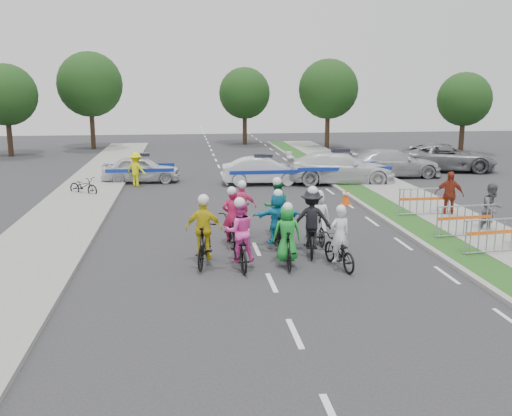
{
  "coord_description": "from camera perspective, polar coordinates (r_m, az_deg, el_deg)",
  "views": [
    {
      "loc": [
        -2.09,
        -13.34,
        4.82
      ],
      "look_at": [
        0.09,
        3.78,
        1.1
      ],
      "focal_mm": 40.0,
      "sensor_mm": 36.0,
      "label": 1
    }
  ],
  "objects": [
    {
      "name": "grass_strip",
      "position": [
        20.53,
        15.58,
        -1.72
      ],
      "size": [
        1.2,
        60.0,
        0.11
      ],
      "primitive_type": "cube",
      "color": "#1B4B18",
      "rests_on": "ground"
    },
    {
      "name": "cone_0",
      "position": [
        23.81,
        8.98,
        1.17
      ],
      "size": [
        0.4,
        0.4,
        0.7
      ],
      "color": "#F24C0C",
      "rests_on": "ground"
    },
    {
      "name": "rider_6",
      "position": [
        17.28,
        -2.44,
        -1.91
      ],
      "size": [
        0.83,
        1.9,
        1.88
      ],
      "rotation": [
        0.0,
        0.0,
        3.25
      ],
      "color": "black",
      "rests_on": "ground"
    },
    {
      "name": "tree_4",
      "position": [
        47.62,
        -1.15,
        11.4
      ],
      "size": [
        4.2,
        4.2,
        6.3
      ],
      "color": "#382619",
      "rests_on": "ground"
    },
    {
      "name": "rider_2",
      "position": [
        15.33,
        -1.66,
        -3.36
      ],
      "size": [
        0.85,
        1.95,
        1.95
      ],
      "rotation": [
        0.0,
        0.0,
        3.21
      ],
      "color": "black",
      "rests_on": "ground"
    },
    {
      "name": "sidewalk_right",
      "position": [
        21.28,
        20.06,
        -1.5
      ],
      "size": [
        2.4,
        60.0,
        0.13
      ],
      "primitive_type": "cube",
      "color": "gray",
      "rests_on": "ground"
    },
    {
      "name": "civilian_suv",
      "position": [
        34.57,
        18.42,
        4.82
      ],
      "size": [
        6.01,
        3.71,
        1.55
      ],
      "primitive_type": "imported",
      "rotation": [
        0.0,
        0.0,
        1.36
      ],
      "color": "slate",
      "rests_on": "ground"
    },
    {
      "name": "civilian_sedan",
      "position": [
        31.54,
        13.59,
        4.38
      ],
      "size": [
        5.14,
        2.29,
        1.47
      ],
      "primitive_type": "imported",
      "rotation": [
        0.0,
        0.0,
        1.52
      ],
      "color": "#ACACB0",
      "rests_on": "ground"
    },
    {
      "name": "tree_0",
      "position": [
        43.03,
        -23.73,
        10.31
      ],
      "size": [
        4.2,
        4.2,
        6.3
      ],
      "color": "#382619",
      "rests_on": "ground"
    },
    {
      "name": "police_car_0",
      "position": [
        29.51,
        -11.41,
        3.83
      ],
      "size": [
        3.94,
        1.69,
        1.33
      ],
      "primitive_type": "imported",
      "rotation": [
        0.0,
        0.0,
        1.54
      ],
      "color": "silver",
      "rests_on": "ground"
    },
    {
      "name": "rider_3",
      "position": [
        15.54,
        -5.21,
        -3.03
      ],
      "size": [
        1.07,
        1.97,
        2.0
      ],
      "rotation": [
        0.0,
        0.0,
        2.93
      ],
      "color": "black",
      "rests_on": "ground"
    },
    {
      "name": "rider_0",
      "position": [
        15.46,
        8.3,
        -3.87
      ],
      "size": [
        0.92,
        1.81,
        1.76
      ],
      "rotation": [
        0.0,
        0.0,
        3.34
      ],
      "color": "black",
      "rests_on": "ground"
    },
    {
      "name": "rider_5",
      "position": [
        17.05,
        2.16,
        -1.57
      ],
      "size": [
        1.47,
        1.76,
        1.84
      ],
      "rotation": [
        0.0,
        0.0,
        3.16
      ],
      "color": "black",
      "rests_on": "ground"
    },
    {
      "name": "police_car_1",
      "position": [
        28.33,
        0.72,
        3.74
      ],
      "size": [
        4.13,
        1.6,
        1.34
      ],
      "primitive_type": "imported",
      "rotation": [
        0.0,
        0.0,
        1.52
      ],
      "color": "silver",
      "rests_on": "ground"
    },
    {
      "name": "rider_4",
      "position": [
        16.66,
        5.55,
        -1.95
      ],
      "size": [
        1.22,
        2.07,
        2.02
      ],
      "rotation": [
        0.0,
        0.0,
        2.95
      ],
      "color": "black",
      "rests_on": "ground"
    },
    {
      "name": "rider_1",
      "position": [
        15.41,
        3.1,
        -3.36
      ],
      "size": [
        0.77,
        1.73,
        1.8
      ],
      "rotation": [
        0.0,
        0.0,
        3.1
      ],
      "color": "black",
      "rests_on": "ground"
    },
    {
      "name": "tree_3",
      "position": [
        45.86,
        -16.28,
        11.77
      ],
      "size": [
        4.9,
        4.9,
        7.35
      ],
      "color": "#382619",
      "rests_on": "ground"
    },
    {
      "name": "spectator_1",
      "position": [
        20.33,
        22.53,
        -0.05
      ],
      "size": [
        0.96,
        0.84,
        1.69
      ],
      "primitive_type": "imported",
      "rotation": [
        0.0,
        0.0,
        0.27
      ],
      "color": "#515156",
      "rests_on": "ground"
    },
    {
      "name": "police_car_2",
      "position": [
        28.8,
        8.39,
        3.99
      ],
      "size": [
        5.7,
        2.94,
        1.58
      ],
      "primitive_type": "imported",
      "rotation": [
        0.0,
        0.0,
        1.43
      ],
      "color": "silver",
      "rests_on": "ground"
    },
    {
      "name": "parked_bike",
      "position": [
        26.56,
        -16.87,
        2.1
      ],
      "size": [
        1.63,
        1.38,
        0.84
      ],
      "primitive_type": "imported",
      "rotation": [
        0.0,
        0.0,
        0.95
      ],
      "color": "black",
      "rests_on": "ground"
    },
    {
      "name": "barrier_1",
      "position": [
        19.27,
        20.11,
        -1.36
      ],
      "size": [
        2.04,
        0.67,
        1.12
      ],
      "primitive_type": null,
      "rotation": [
        0.0,
        0.0,
        0.09
      ],
      "color": "#A5A8AD",
      "rests_on": "ground"
    },
    {
      "name": "tree_2",
      "position": [
        44.19,
        20.12,
        10.16
      ],
      "size": [
        3.85,
        3.85,
        5.77
      ],
      "color": "#382619",
      "rests_on": "ground"
    },
    {
      "name": "cone_1",
      "position": [
        28.58,
        11.67,
        2.89
      ],
      "size": [
        0.4,
        0.4,
        0.7
      ],
      "color": "#F24C0C",
      "rests_on": "ground"
    },
    {
      "name": "barrier_0",
      "position": [
        17.7,
        22.81,
        -2.74
      ],
      "size": [
        2.04,
        0.7,
        1.12
      ],
      "primitive_type": null,
      "rotation": [
        0.0,
        0.0,
        0.1
      ],
      "color": "#A5A8AD",
      "rests_on": "ground"
    },
    {
      "name": "rider_7",
      "position": [
        17.77,
        6.23,
        -1.43
      ],
      "size": [
        0.72,
        1.62,
        1.7
      ],
      "rotation": [
        0.0,
        0.0,
        3.17
      ],
      "color": "black",
      "rests_on": "ground"
    },
    {
      "name": "barrier_2",
      "position": [
        22.01,
        16.45,
        0.5
      ],
      "size": [
        2.0,
        0.5,
        1.12
      ],
      "primitive_type": null,
      "rotation": [
        0.0,
        0.0,
        -0.0
      ],
      "color": "#A5A8AD",
      "rests_on": "ground"
    },
    {
      "name": "tree_1",
      "position": [
        44.74,
        7.24,
        11.71
      ],
      "size": [
        4.55,
        4.55,
        6.82
      ],
      "color": "#382619",
      "rests_on": "ground"
    },
    {
      "name": "curb_right",
      "position": [
        20.27,
        13.76,
        -1.78
      ],
      "size": [
        0.2,
        60.0,
        0.12
      ],
      "primitive_type": "cube",
      "color": "gray",
      "rests_on": "ground"
    },
    {
      "name": "rider_9",
      "position": [
        18.53,
        -1.41,
        -0.65
      ],
      "size": [
        0.96,
        1.8,
        1.85
      ],
      "rotation": [
        0.0,
        0.0,
        3.04
      ],
      "color": "black",
      "rests_on": "ground"
    },
    {
      "name": "marshal_hiviz",
      "position": [
        28.37,
        -11.9,
        3.81
      ],
      "size": [
        1.23,
        1.07,
        1.65
      ],
      "primitive_type": "imported",
      "rotation": [
        0.0,
        0.0,
        2.6
      ],
      "color": "#E1E30B",
      "rests_on": "ground"
    },
    {
      "name": "ground",
      "position": [
        14.34,
        1.57,
        -7.49
      ],
      "size": [
        90.0,
        90.0,
        0.0
      ],
      "primitive_type": "plane",
      "color": "#28282B",
      "rests_on": "ground"
    },
    {
      "name": "rider_8",
      "position": [
        18.36,
        2.05,
        -0.71
      ],
      "size": [
        0.87,
        1.99,
        1.98
      ],
      "rotation": [
        0.0,
        0.0,
        3.07
      ],
      "color": "black",
      "rests_on": "ground"
    },
    {
      "name": "sidewalk_left",
      "position": [
        19.45,
        -20.14,
        -2.75
      ],
      "size": [
        3.0,
        60.0,
        0.13
      ],
      "primitive_type": "cube",
      "color": "gray",
      "rests_on": "ground"
    },
    {
      "name": "spectator_2",
      "position": [
        22.21,
        18.75,
        1.28
      ],
      "size": [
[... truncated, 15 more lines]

